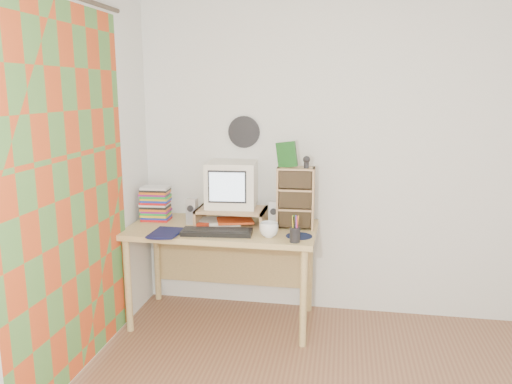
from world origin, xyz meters
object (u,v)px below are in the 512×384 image
at_px(keyboard, 217,232).
at_px(dvd_stack, 155,201).
at_px(crt_monitor, 231,185).
at_px(mug, 269,230).
at_px(diary, 153,231).
at_px(desk, 224,242).
at_px(cd_rack, 295,198).

bearing_deg(keyboard, dvd_stack, 146.87).
height_order(crt_monitor, dvd_stack, crt_monitor).
bearing_deg(mug, diary, -174.87).
distance_m(desk, crt_monitor, 0.44).
bearing_deg(dvd_stack, mug, -20.78).
bearing_deg(dvd_stack, crt_monitor, 0.80).
bearing_deg(crt_monitor, cd_rack, -13.02).
bearing_deg(cd_rack, mug, -122.29).
height_order(crt_monitor, cd_rack, crt_monitor).
height_order(desk, dvd_stack, dvd_stack).
distance_m(keyboard, dvd_stack, 0.66).
bearing_deg(dvd_stack, diary, -75.59).
distance_m(dvd_stack, mug, 1.00).
distance_m(desk, mug, 0.50).
relative_size(crt_monitor, cd_rack, 0.81).
height_order(desk, mug, mug).
bearing_deg(crt_monitor, dvd_stack, 179.43).
bearing_deg(mug, dvd_stack, 162.46).
bearing_deg(mug, keyboard, -179.31).
height_order(keyboard, cd_rack, cd_rack).
relative_size(crt_monitor, diary, 1.51).
xyz_separation_m(dvd_stack, diary, (0.12, -0.37, -0.13)).
height_order(desk, cd_rack, cd_rack).
bearing_deg(keyboard, desk, 87.40).
relative_size(keyboard, dvd_stack, 1.65).
bearing_deg(dvd_stack, keyboard, -31.12).
bearing_deg(crt_monitor, mug, -49.31).
height_order(keyboard, dvd_stack, dvd_stack).
relative_size(crt_monitor, mug, 2.77).
xyz_separation_m(mug, diary, (-0.83, -0.07, -0.03)).
bearing_deg(cd_rack, dvd_stack, 176.42).
height_order(cd_rack, diary, cd_rack).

